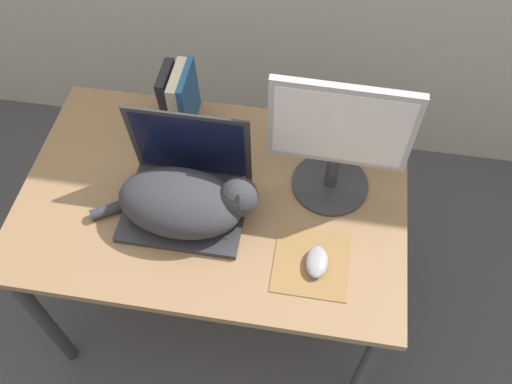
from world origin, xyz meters
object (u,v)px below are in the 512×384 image
object	(u,v)px
laptop	(187,189)
computer_mouse	(317,262)
cat	(186,202)
book_row	(179,97)
external_monitor	(338,140)

from	to	relation	value
laptop	computer_mouse	world-z (taller)	laptop
cat	book_row	distance (m)	0.39
cat	computer_mouse	bearing A→B (deg)	-14.17
laptop	book_row	distance (m)	0.33
external_monitor	laptop	bearing A→B (deg)	-163.51
computer_mouse	external_monitor	bearing A→B (deg)	87.04
external_monitor	computer_mouse	bearing A→B (deg)	-92.96
laptop	computer_mouse	xyz separation A→B (m)	(0.39, -0.15, -0.04)
external_monitor	computer_mouse	distance (m)	0.33
cat	computer_mouse	xyz separation A→B (m)	(0.38, -0.10, -0.06)
cat	book_row	bearing A→B (deg)	106.11
external_monitor	book_row	bearing A→B (deg)	158.76
computer_mouse	book_row	bearing A→B (deg)	136.08
computer_mouse	laptop	bearing A→B (deg)	158.63
laptop	book_row	size ratio (longest dim) A/B	1.74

